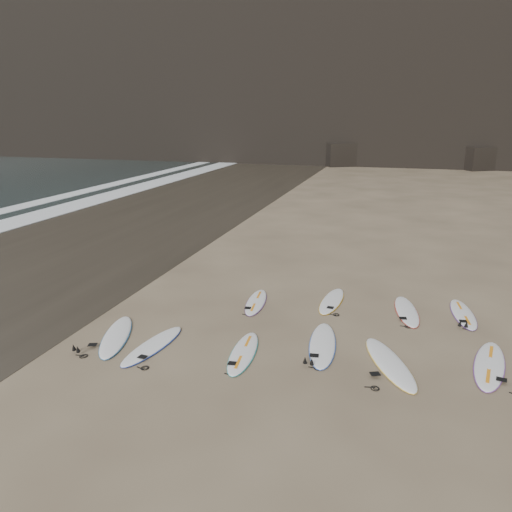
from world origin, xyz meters
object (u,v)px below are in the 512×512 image
at_px(surfboard_6, 332,301).
at_px(surfboard_7, 407,311).
at_px(surfboard_1, 243,352).
at_px(surfboard_2, 323,344).
at_px(surfboard_0, 153,345).
at_px(surfboard_8, 463,314).
at_px(surfboard_4, 489,365).
at_px(surfboard_5, 256,302).
at_px(surfboard_11, 116,336).
at_px(surfboard_3, 390,363).

height_order(surfboard_6, surfboard_7, surfboard_7).
distance_m(surfboard_1, surfboard_2, 2.01).
bearing_deg(surfboard_2, surfboard_1, -157.75).
xyz_separation_m(surfboard_0, surfboard_2, (4.03, 1.24, 0.00)).
bearing_deg(surfboard_6, surfboard_0, -127.53).
height_order(surfboard_1, surfboard_2, surfboard_2).
bearing_deg(surfboard_6, surfboard_1, -107.03).
relative_size(surfboard_6, surfboard_8, 1.00).
height_order(surfboard_4, surfboard_6, surfboard_4).
bearing_deg(surfboard_5, surfboard_1, -85.46).
distance_m(surfboard_0, surfboard_2, 4.22).
height_order(surfboard_5, surfboard_8, surfboard_8).
height_order(surfboard_6, surfboard_11, surfboard_11).
xyz_separation_m(surfboard_2, surfboard_5, (-2.41, 2.33, -0.01)).
xyz_separation_m(surfboard_8, surfboard_11, (-8.75, -4.11, 0.00)).
height_order(surfboard_1, surfboard_11, surfboard_11).
bearing_deg(surfboard_5, surfboard_2, -50.58).
distance_m(surfboard_6, surfboard_11, 6.45).
relative_size(surfboard_0, surfboard_2, 0.93).
xyz_separation_m(surfboard_3, surfboard_5, (-4.05, 2.86, -0.01)).
bearing_deg(surfboard_2, surfboard_11, -175.46).
bearing_deg(surfboard_7, surfboard_11, -160.38).
bearing_deg(surfboard_4, surfboard_3, -155.17).
relative_size(surfboard_5, surfboard_11, 0.86).
height_order(surfboard_0, surfboard_11, surfboard_11).
height_order(surfboard_4, surfboard_11, surfboard_4).
height_order(surfboard_4, surfboard_7, surfboard_4).
relative_size(surfboard_0, surfboard_8, 1.04).
relative_size(surfboard_0, surfboard_6, 1.04).
relative_size(surfboard_2, surfboard_11, 1.01).
relative_size(surfboard_4, surfboard_5, 1.18).
distance_m(surfboard_0, surfboard_4, 7.96).
xyz_separation_m(surfboard_0, surfboard_4, (7.86, 1.27, 0.00)).
distance_m(surfboard_3, surfboard_8, 4.10).
height_order(surfboard_2, surfboard_5, surfboard_2).
bearing_deg(surfboard_5, surfboard_6, 12.03).
xyz_separation_m(surfboard_2, surfboard_3, (1.64, -0.53, 0.00)).
bearing_deg(surfboard_5, surfboard_8, 0.76).
relative_size(surfboard_0, surfboard_4, 0.93).
bearing_deg(surfboard_0, surfboard_8, 36.92).
distance_m(surfboard_0, surfboard_3, 5.71).
xyz_separation_m(surfboard_2, surfboard_6, (-0.20, 3.07, -0.00)).
height_order(surfboard_2, surfboard_8, surfboard_2).
xyz_separation_m(surfboard_5, surfboard_8, (5.97, 0.77, 0.00)).
bearing_deg(surfboard_4, surfboard_6, 153.62).
xyz_separation_m(surfboard_7, surfboard_8, (1.56, 0.24, -0.00)).
xyz_separation_m(surfboard_6, surfboard_11, (-4.99, -4.09, 0.00)).
bearing_deg(surfboard_7, surfboard_6, 165.79).
relative_size(surfboard_1, surfboard_8, 0.99).
bearing_deg(surfboard_4, surfboard_2, -168.96).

